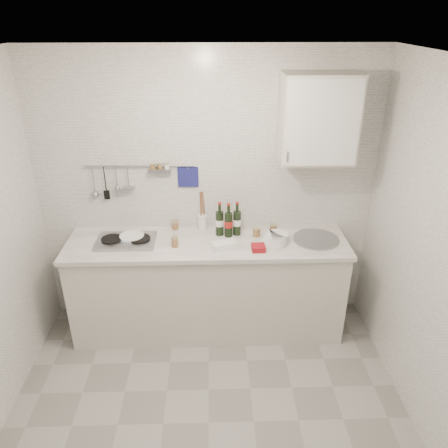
% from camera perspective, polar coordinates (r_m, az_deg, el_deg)
% --- Properties ---
extents(floor, '(3.00, 3.00, 0.00)m').
position_cam_1_polar(floor, '(3.53, -2.03, -24.50)').
color(floor, slate).
rests_on(floor, ground).
extents(ceiling, '(3.00, 3.00, 0.00)m').
position_cam_1_polar(ceiling, '(2.24, -3.09, 20.31)').
color(ceiling, silver).
rests_on(ceiling, back_wall).
extents(back_wall, '(3.00, 0.02, 2.50)m').
position_cam_1_polar(back_wall, '(3.92, -2.28, 4.06)').
color(back_wall, silver).
rests_on(back_wall, floor).
extents(wall_right, '(0.02, 2.80, 2.50)m').
position_cam_1_polar(wall_right, '(3.05, 27.21, -6.07)').
color(wall_right, silver).
rests_on(wall_right, floor).
extents(counter, '(2.44, 0.64, 0.96)m').
position_cam_1_polar(counter, '(4.05, -2.01, -8.33)').
color(counter, beige).
rests_on(counter, floor).
extents(wall_rail, '(0.98, 0.09, 0.34)m').
position_cam_1_polar(wall_rail, '(3.88, -11.21, 6.10)').
color(wall_rail, '#93969B').
rests_on(wall_rail, back_wall).
extents(wall_cabinet, '(0.60, 0.38, 0.70)m').
position_cam_1_polar(wall_cabinet, '(3.64, 12.21, 13.30)').
color(wall_cabinet, beige).
rests_on(wall_cabinet, back_wall).
extents(plate_stack_hob, '(0.24, 0.23, 0.04)m').
position_cam_1_polar(plate_stack_hob, '(3.88, -12.06, -1.80)').
color(plate_stack_hob, '#4E74B1').
rests_on(plate_stack_hob, counter).
extents(plate_stack_sink, '(0.23, 0.22, 0.09)m').
position_cam_1_polar(plate_stack_sink, '(3.77, 6.75, -1.89)').
color(plate_stack_sink, white).
rests_on(plate_stack_sink, counter).
extents(wine_bottles, '(0.23, 0.10, 0.31)m').
position_cam_1_polar(wine_bottles, '(3.83, 0.58, 0.62)').
color(wine_bottles, black).
rests_on(wine_bottles, counter).
extents(butter_dish, '(0.23, 0.16, 0.06)m').
position_cam_1_polar(butter_dish, '(3.66, 0.03, -2.83)').
color(butter_dish, white).
rests_on(butter_dish, counter).
extents(strawberry_punnet, '(0.12, 0.12, 0.05)m').
position_cam_1_polar(strawberry_punnet, '(3.65, 4.51, -3.12)').
color(strawberry_punnet, '#A41214').
rests_on(strawberry_punnet, counter).
extents(utensil_crock, '(0.09, 0.09, 0.37)m').
position_cam_1_polar(utensil_crock, '(3.98, -2.85, 0.54)').
color(utensil_crock, white).
rests_on(utensil_crock, counter).
extents(jar_a, '(0.06, 0.06, 0.08)m').
position_cam_1_polar(jar_a, '(4.01, -6.40, -0.11)').
color(jar_a, brown).
rests_on(jar_a, counter).
extents(jar_b, '(0.06, 0.06, 0.07)m').
position_cam_1_polar(jar_b, '(3.97, 6.47, -0.50)').
color(jar_b, brown).
rests_on(jar_b, counter).
extents(jar_c, '(0.07, 0.07, 0.08)m').
position_cam_1_polar(jar_c, '(3.87, 4.26, -0.99)').
color(jar_c, brown).
rests_on(jar_c, counter).
extents(jar_d, '(0.06, 0.06, 0.10)m').
position_cam_1_polar(jar_d, '(3.71, -6.46, -2.28)').
color(jar_d, brown).
rests_on(jar_d, counter).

